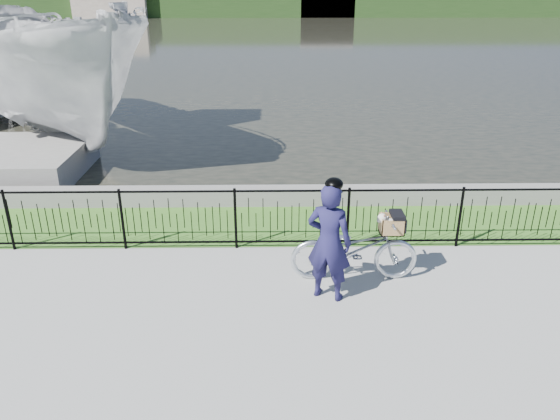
{
  "coord_description": "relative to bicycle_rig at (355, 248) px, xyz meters",
  "views": [
    {
      "loc": [
        -0.35,
        -7.21,
        4.57
      ],
      "look_at": [
        -0.22,
        1.0,
        1.0
      ],
      "focal_mm": 35.0,
      "sensor_mm": 36.0,
      "label": 1
    }
  ],
  "objects": [
    {
      "name": "grass_strip",
      "position": [
        -0.97,
        2.1,
        -0.54
      ],
      "size": [
        60.0,
        2.0,
        0.01
      ],
      "primitive_type": "cube",
      "color": "#3B6D22",
      "rests_on": "ground"
    },
    {
      "name": "boat_near",
      "position": [
        -7.67,
        7.89,
        1.57
      ],
      "size": [
        9.55,
        10.6,
        5.83
      ],
      "color": "#BDBDBD",
      "rests_on": "water"
    },
    {
      "name": "ground",
      "position": [
        -0.97,
        -0.5,
        -0.54
      ],
      "size": [
        120.0,
        120.0,
        0.0
      ],
      "primitive_type": "plane",
      "color": "gray",
      "rests_on": "ground"
    },
    {
      "name": "quay_wall",
      "position": [
        -0.97,
        3.1,
        -0.34
      ],
      "size": [
        60.0,
        0.3,
        0.4
      ],
      "primitive_type": "cube",
      "color": "slate",
      "rests_on": "ground"
    },
    {
      "name": "water",
      "position": [
        -0.97,
        32.5,
        -0.54
      ],
      "size": [
        120.0,
        120.0,
        0.0
      ],
      "primitive_type": "plane",
      "color": "#29291F",
      "rests_on": "ground"
    },
    {
      "name": "bicycle_rig",
      "position": [
        0.0,
        0.0,
        0.0
      ],
      "size": [
        2.03,
        0.71,
        1.17
      ],
      "color": "silver",
      "rests_on": "ground"
    },
    {
      "name": "fence",
      "position": [
        -0.97,
        1.1,
        0.03
      ],
      "size": [
        14.0,
        0.06,
        1.15
      ],
      "primitive_type": null,
      "color": "black",
      "rests_on": "ground"
    },
    {
      "name": "far_building_right",
      "position": [
        5.03,
        58.0,
        1.06
      ],
      "size": [
        6.0,
        3.0,
        3.2
      ],
      "primitive_type": "cube",
      "color": "#AC9B8A",
      "rests_on": "ground"
    },
    {
      "name": "far_treeline",
      "position": [
        -0.97,
        59.5,
        0.96
      ],
      "size": [
        120.0,
        6.0,
        3.0
      ],
      "primitive_type": "cube",
      "color": "#233F18",
      "rests_on": "ground"
    },
    {
      "name": "cyclist",
      "position": [
        -0.48,
        -0.54,
        0.41
      ],
      "size": [
        0.79,
        0.67,
        1.93
      ],
      "color": "#19163E",
      "rests_on": "ground"
    }
  ]
}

